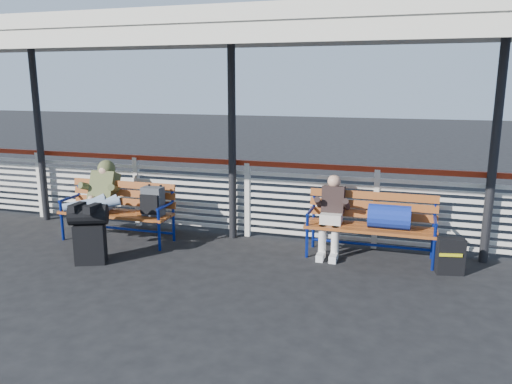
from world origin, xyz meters
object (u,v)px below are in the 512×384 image
(traveler_man, at_px, (96,200))
(companion_person, at_px, (332,214))
(luggage_stack, at_px, (89,232))
(bench_left, at_px, (128,204))
(bench_right, at_px, (380,218))
(suitcase_side, at_px, (450,256))

(traveler_man, distance_m, companion_person, 3.50)
(traveler_man, bearing_deg, luggage_stack, -63.30)
(bench_left, bearing_deg, companion_person, 6.05)
(bench_right, relative_size, companion_person, 1.57)
(bench_right, xyz_separation_m, companion_person, (-0.67, -0.01, 0.01))
(luggage_stack, xyz_separation_m, companion_person, (3.09, 1.36, 0.14))
(bench_left, xyz_separation_m, suitcase_side, (4.71, 0.03, -0.35))
(luggage_stack, distance_m, bench_right, 4.00)
(luggage_stack, distance_m, suitcase_side, 4.81)
(bench_right, xyz_separation_m, traveler_man, (-4.10, -0.69, 0.12))
(companion_person, bearing_deg, bench_right, 0.82)
(bench_right, bearing_deg, traveler_man, -170.51)
(bench_right, bearing_deg, luggage_stack, -159.94)
(bench_right, height_order, companion_person, companion_person)
(bench_left, relative_size, bench_right, 1.00)
(bench_left, relative_size, companion_person, 1.57)
(traveler_man, distance_m, suitcase_side, 5.07)
(luggage_stack, relative_size, bench_right, 0.46)
(luggage_stack, distance_m, bench_left, 1.04)
(luggage_stack, xyz_separation_m, bench_left, (-0.02, 1.03, 0.13))
(luggage_stack, xyz_separation_m, bench_right, (3.76, 1.37, 0.14))
(luggage_stack, relative_size, suitcase_side, 1.75)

